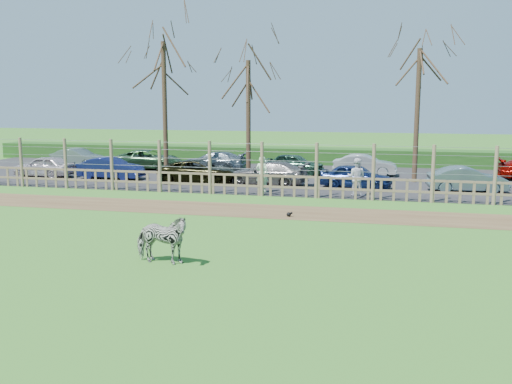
% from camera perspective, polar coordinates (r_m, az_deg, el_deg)
% --- Properties ---
extents(ground, '(120.00, 120.00, 0.00)m').
position_cam_1_polar(ground, '(18.68, -4.75, -4.43)').
color(ground, '#509635').
rests_on(ground, ground).
extents(dirt_strip, '(34.00, 2.80, 0.01)m').
position_cam_1_polar(dirt_strip, '(22.90, -1.30, -1.82)').
color(dirt_strip, brown).
rests_on(dirt_strip, ground).
extents(asphalt, '(44.00, 13.00, 0.04)m').
position_cam_1_polar(asphalt, '(32.55, 3.09, 1.51)').
color(asphalt, '#232326').
rests_on(asphalt, ground).
extents(hedge, '(46.00, 2.00, 1.10)m').
position_cam_1_polar(hedge, '(39.36, 4.88, 3.62)').
color(hedge, '#1E4716').
rests_on(hedge, ground).
extents(fence, '(30.16, 0.16, 2.50)m').
position_cam_1_polar(fence, '(26.13, 0.60, 1.34)').
color(fence, brown).
rests_on(fence, ground).
extents(tree_left, '(4.80, 4.80, 7.88)m').
position_cam_1_polar(tree_left, '(32.15, -9.18, 11.31)').
color(tree_left, '#3D2B1E').
rests_on(tree_left, ground).
extents(tree_mid, '(4.80, 4.80, 6.83)m').
position_cam_1_polar(tree_mid, '(31.69, -0.78, 10.10)').
color(tree_mid, '#3D2B1E').
rests_on(tree_mid, ground).
extents(tree_right, '(4.80, 4.80, 7.35)m').
position_cam_1_polar(tree_right, '(31.30, 15.94, 10.45)').
color(tree_right, '#3D2B1E').
rests_on(tree_right, ground).
extents(zebra, '(1.66, 0.82, 1.37)m').
position_cam_1_polar(zebra, '(15.62, -9.45, -4.68)').
color(zebra, gray).
rests_on(zebra, ground).
extents(visitor_a, '(0.70, 0.52, 1.72)m').
position_cam_1_polar(visitor_a, '(26.94, 0.62, 1.79)').
color(visitor_a, '#B5EFB0').
rests_on(visitor_a, asphalt).
extents(visitor_b, '(0.94, 0.79, 1.72)m').
position_cam_1_polar(visitor_b, '(26.34, 10.00, 1.48)').
color(visitor_b, silver).
rests_on(visitor_b, asphalt).
extents(crow, '(0.23, 0.17, 0.19)m').
position_cam_1_polar(crow, '(21.67, 3.32, -2.24)').
color(crow, black).
rests_on(crow, ground).
extents(car_0, '(3.59, 1.61, 1.20)m').
position_cam_1_polar(car_0, '(34.55, -20.41, 2.43)').
color(car_0, '#C0B3B9').
rests_on(car_0, asphalt).
extents(car_1, '(3.65, 1.29, 1.20)m').
position_cam_1_polar(car_1, '(32.47, -14.31, 2.32)').
color(car_1, '#131C53').
rests_on(car_1, asphalt).
extents(car_2, '(4.43, 2.25, 1.20)m').
position_cam_1_polar(car_2, '(30.23, -5.70, 2.06)').
color(car_2, black).
rests_on(car_2, asphalt).
extents(car_3, '(4.31, 2.16, 1.20)m').
position_cam_1_polar(car_3, '(29.32, 1.22, 1.89)').
color(car_3, '#605C5B').
rests_on(car_3, asphalt).
extents(car_4, '(3.68, 1.87, 1.20)m').
position_cam_1_polar(car_4, '(28.55, 9.97, 1.55)').
color(car_4, navy).
rests_on(car_4, asphalt).
extents(car_5, '(3.76, 1.65, 1.20)m').
position_cam_1_polar(car_5, '(28.82, 20.36, 1.17)').
color(car_5, '#4E666C').
rests_on(car_5, asphalt).
extents(car_7, '(3.78, 1.76, 1.20)m').
position_cam_1_polar(car_7, '(38.69, -17.35, 3.27)').
color(car_7, '#556661').
rests_on(car_7, asphalt).
extents(car_8, '(4.50, 2.41, 1.20)m').
position_cam_1_polar(car_8, '(36.65, -10.69, 3.21)').
color(car_8, '#254629').
rests_on(car_8, asphalt).
extents(car_9, '(4.15, 1.71, 1.20)m').
position_cam_1_polar(car_9, '(34.91, -4.31, 3.05)').
color(car_9, slate).
rests_on(car_9, asphalt).
extents(car_10, '(3.67, 1.84, 1.20)m').
position_cam_1_polar(car_10, '(33.68, 3.84, 2.83)').
color(car_10, '#254B37').
rests_on(car_10, asphalt).
extents(car_11, '(3.67, 1.36, 1.20)m').
position_cam_1_polar(car_11, '(33.63, 10.83, 2.68)').
color(car_11, '#B1B5B4').
rests_on(car_11, asphalt).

